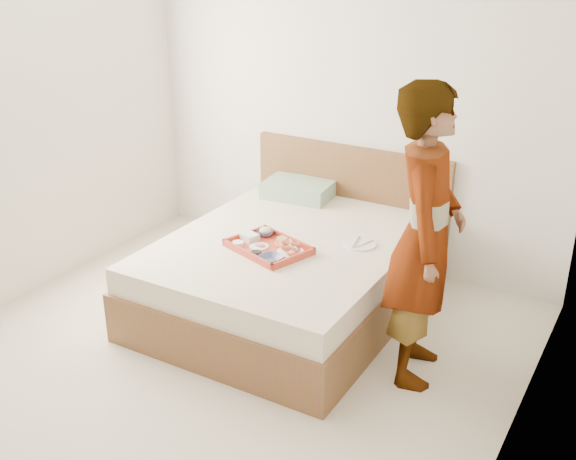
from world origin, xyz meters
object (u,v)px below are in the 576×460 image
at_px(tray, 268,247).
at_px(dinner_plate, 360,244).
at_px(bed, 289,274).
at_px(person, 425,237).

bearing_deg(tray, dinner_plate, 56.01).
distance_m(bed, person, 1.26).
relative_size(bed, dinner_plate, 9.19).
distance_m(tray, person, 1.14).
bearing_deg(bed, tray, -98.82).
xyz_separation_m(tray, person, (1.09, -0.07, 0.34)).
bearing_deg(dinner_plate, tray, -142.51).
bearing_deg(dinner_plate, person, -37.06).
relative_size(bed, person, 1.12).
bearing_deg(person, bed, 60.90).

